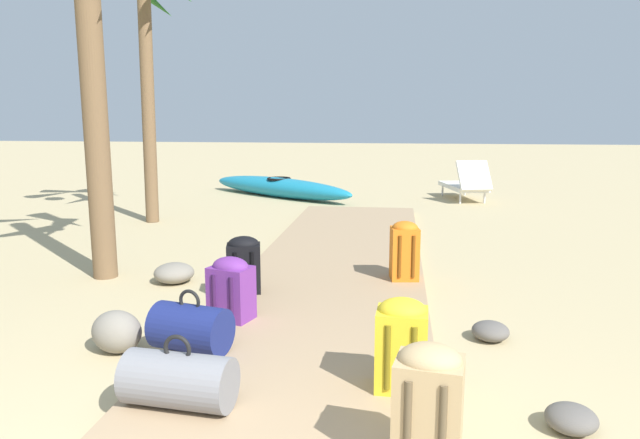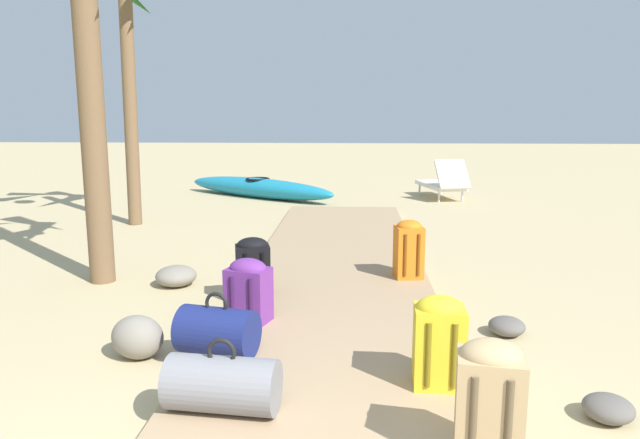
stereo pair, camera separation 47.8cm
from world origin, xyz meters
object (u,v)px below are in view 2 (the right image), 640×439
at_px(lounge_chair, 443,183).
at_px(backpack_black, 253,264).
at_px(duffel_bag_navy, 217,331).
at_px(kayak, 258,188).
at_px(duffel_bag_grey, 222,384).
at_px(backpack_orange, 409,247).
at_px(backpack_tan, 489,399).
at_px(backpack_purple, 248,288).
at_px(backpack_yellow, 439,339).

bearing_deg(lounge_chair, backpack_black, -111.85).
bearing_deg(duffel_bag_navy, kayak, 97.24).
bearing_deg(duffel_bag_navy, backpack_black, 89.68).
relative_size(duffel_bag_grey, backpack_black, 1.23).
bearing_deg(kayak, backpack_orange, -67.88).
relative_size(backpack_tan, duffel_bag_grey, 0.94).
height_order(backpack_orange, backpack_purple, backpack_orange).
bearing_deg(backpack_yellow, backpack_black, 128.82).
height_order(backpack_tan, duffel_bag_grey, backpack_tan).
xyz_separation_m(backpack_purple, backpack_black, (-0.09, 0.73, 0.01)).
distance_m(backpack_tan, lounge_chair, 9.40).
distance_m(backpack_tan, backpack_orange, 3.17).
bearing_deg(backpack_black, lounge_chair, 68.15).
distance_m(backpack_orange, backpack_black, 1.58).
xyz_separation_m(backpack_yellow, kayak, (-2.46, 8.54, -0.17)).
relative_size(backpack_orange, kayak, 0.17).
xyz_separation_m(duffel_bag_navy, kayak, (-1.04, 8.17, -0.05)).
relative_size(backpack_tan, backpack_yellow, 1.08).
relative_size(backpack_orange, lounge_chair, 0.36).
bearing_deg(lounge_chair, duffel_bag_navy, -108.45).
bearing_deg(backpack_yellow, backpack_purple, 142.11).
bearing_deg(backpack_purple, backpack_black, 96.91).
xyz_separation_m(backpack_orange, backpack_purple, (-1.37, -1.34, -0.04)).
bearing_deg(backpack_black, duffel_bag_navy, -90.32).
height_order(backpack_orange, backpack_black, backpack_orange).
height_order(backpack_tan, duffel_bag_navy, backpack_tan).
distance_m(backpack_orange, backpack_purple, 1.92).
relative_size(duffel_bag_grey, backpack_yellow, 1.15).
height_order(duffel_bag_navy, backpack_orange, backpack_orange).
bearing_deg(lounge_chair, backpack_yellow, -98.64).
xyz_separation_m(duffel_bag_navy, duffel_bag_grey, (0.20, -0.76, -0.01)).
bearing_deg(backpack_black, backpack_purple, -83.09).
relative_size(duffel_bag_navy, backpack_orange, 1.00).
xyz_separation_m(backpack_tan, duffel_bag_grey, (-1.34, 0.40, -0.16)).
relative_size(backpack_tan, lounge_chair, 0.37).
distance_m(backpack_tan, backpack_black, 2.98).
height_order(backpack_purple, kayak, backpack_purple).
distance_m(backpack_tan, backpack_yellow, 0.80).
bearing_deg(lounge_chair, duffel_bag_grey, -105.78).
xyz_separation_m(backpack_tan, backpack_yellow, (-0.12, 0.79, -0.02)).
bearing_deg(backpack_purple, lounge_chair, 70.69).
xyz_separation_m(backpack_purple, backpack_yellow, (1.33, -1.04, 0.03)).
xyz_separation_m(backpack_orange, duffel_bag_grey, (-1.26, -2.76, -0.15)).
bearing_deg(backpack_tan, duffel_bag_navy, 143.06).
relative_size(backpack_black, lounge_chair, 0.32).
bearing_deg(backpack_purple, duffel_bag_navy, -98.24).
height_order(duffel_bag_grey, backpack_yellow, backpack_yellow).
bearing_deg(backpack_orange, backpack_purple, -135.56).
relative_size(backpack_orange, backpack_black, 1.12).
distance_m(backpack_tan, kayak, 9.68).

